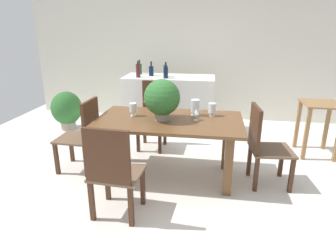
% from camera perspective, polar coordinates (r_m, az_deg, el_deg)
% --- Properties ---
extents(ground_plane, '(7.04, 7.04, 0.00)m').
position_cam_1_polar(ground_plane, '(3.70, 0.12, -11.22)').
color(ground_plane, silver).
extents(back_wall, '(6.40, 0.10, 2.60)m').
position_cam_1_polar(back_wall, '(5.83, 4.13, 13.06)').
color(back_wall, beige).
rests_on(back_wall, ground).
extents(dining_table, '(1.75, 0.96, 0.76)m').
position_cam_1_polar(dining_table, '(3.47, 0.22, -1.91)').
color(dining_table, brown).
rests_on(dining_table, ground).
extents(chair_head_end, '(0.49, 0.46, 0.96)m').
position_cam_1_polar(chair_head_end, '(3.82, -16.47, -2.39)').
color(chair_head_end, '#422616').
rests_on(chair_head_end, ground).
extents(chair_near_left, '(0.50, 0.47, 0.97)m').
position_cam_1_polar(chair_near_left, '(2.78, -11.04, -9.62)').
color(chair_near_left, '#422616').
rests_on(chair_near_left, ground).
extents(chair_foot_end, '(0.51, 0.49, 0.96)m').
position_cam_1_polar(chair_foot_end, '(3.52, 18.40, -4.31)').
color(chair_foot_end, '#422616').
rests_on(chair_foot_end, ground).
extents(chair_far_left, '(0.43, 0.45, 1.03)m').
position_cam_1_polar(chair_far_left, '(4.43, -2.95, 1.55)').
color(chair_far_left, '#422616').
rests_on(chair_far_left, ground).
extents(flower_centerpiece, '(0.44, 0.43, 0.49)m').
position_cam_1_polar(flower_centerpiece, '(3.34, -1.20, 4.39)').
color(flower_centerpiece, gray).
rests_on(flower_centerpiece, dining_table).
extents(crystal_vase_left, '(0.11, 0.11, 0.20)m').
position_cam_1_polar(crystal_vase_left, '(3.56, 5.44, 2.72)').
color(crystal_vase_left, silver).
rests_on(crystal_vase_left, dining_table).
extents(crystal_vase_center_near, '(0.09, 0.09, 0.16)m').
position_cam_1_polar(crystal_vase_center_near, '(3.55, -6.99, 2.38)').
color(crystal_vase_center_near, silver).
rests_on(crystal_vase_center_near, dining_table).
extents(crystal_vase_right, '(0.09, 0.09, 0.16)m').
position_cam_1_polar(crystal_vase_right, '(3.57, 8.79, 2.27)').
color(crystal_vase_right, silver).
rests_on(crystal_vase_right, dining_table).
extents(wine_glass, '(0.08, 0.08, 0.14)m').
position_cam_1_polar(wine_glass, '(3.38, 5.68, 1.63)').
color(wine_glass, silver).
rests_on(wine_glass, dining_table).
extents(kitchen_counter, '(1.57, 0.69, 0.99)m').
position_cam_1_polar(kitchen_counter, '(5.13, 0.23, 3.23)').
color(kitchen_counter, silver).
rests_on(kitchen_counter, ground).
extents(wine_bottle_tall, '(0.08, 0.08, 0.26)m').
position_cam_1_polar(wine_bottle_tall, '(5.31, -5.71, 10.19)').
color(wine_bottle_tall, '#194C1E').
rests_on(wine_bottle_tall, kitchen_counter).
extents(wine_bottle_clear, '(0.07, 0.07, 0.28)m').
position_cam_1_polar(wine_bottle_clear, '(4.95, -5.98, 9.82)').
color(wine_bottle_clear, '#511E28').
rests_on(wine_bottle_clear, kitchen_counter).
extents(wine_bottle_amber, '(0.07, 0.07, 0.25)m').
position_cam_1_polar(wine_bottle_amber, '(4.98, -0.49, 9.81)').
color(wine_bottle_amber, '#194C1E').
rests_on(wine_bottle_amber, kitchen_counter).
extents(wine_bottle_green, '(0.08, 0.08, 0.25)m').
position_cam_1_polar(wine_bottle_green, '(5.09, -3.36, 9.80)').
color(wine_bottle_green, '#0F1E38').
rests_on(wine_bottle_green, kitchen_counter).
extents(wine_bottle_dark, '(0.08, 0.08, 0.27)m').
position_cam_1_polar(wine_bottle_dark, '(4.84, -0.45, 9.53)').
color(wine_bottle_dark, '#0F1E38').
rests_on(wine_bottle_dark, kitchen_counter).
extents(side_table, '(0.50, 0.53, 0.79)m').
position_cam_1_polar(side_table, '(4.65, 27.88, 0.38)').
color(side_table, olive).
rests_on(side_table, ground).
extents(potted_plant_floor, '(0.55, 0.55, 0.70)m').
position_cam_1_polar(potted_plant_floor, '(5.52, -19.54, 2.06)').
color(potted_plant_floor, '#9E9384').
rests_on(potted_plant_floor, ground).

